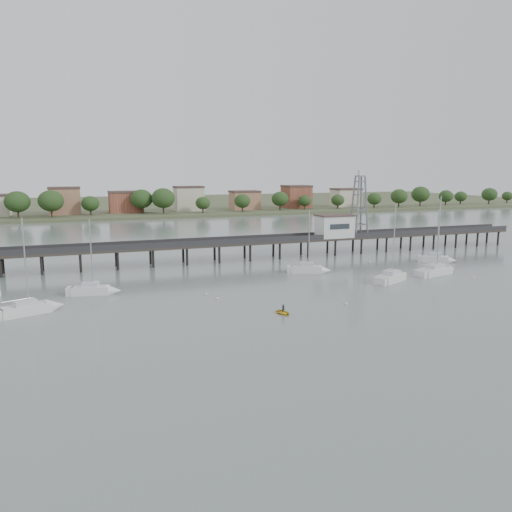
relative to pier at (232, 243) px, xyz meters
The scene contains 14 objects.
ground_plane 60.12m from the pier, 90.00° to the right, with size 500.00×500.00×0.00m, color slate.
pier is the anchor object (origin of this frame).
pier_building 25.16m from the pier, ahead, with size 8.40×5.40×5.30m.
lattice_tower 32.34m from the pier, ahead, with size 3.20×3.20×15.50m.
sailboat_e 44.80m from the pier, 22.47° to the right, with size 7.17×5.72×12.00m.
sailboat_d 42.82m from the pier, 39.19° to the right, with size 9.96×4.96×15.68m.
sailboat_a 47.72m from the pier, 142.31° to the right, with size 8.79×5.45×13.98m.
sailboat_b 36.11m from the pier, 143.88° to the right, with size 7.92×3.77×12.65m.
sailboat_c 36.13m from the pier, 53.40° to the right, with size 9.03×6.24×14.50m.
sailboat_f 20.94m from the pier, 59.42° to the right, with size 7.94×5.03×12.74m.
yellow_dinghy 42.09m from the pier, 97.95° to the right, with size 1.90×0.55×2.66m, color gold.
dinghy_occupant 42.09m from the pier, 97.95° to the right, with size 0.41×1.13×0.27m, color black.
mooring_buoys 30.90m from the pier, 76.49° to the right, with size 92.31×28.51×0.39m.
far_shore 179.60m from the pier, 89.89° to the left, with size 500.00×170.00×10.40m.
Camera 1 is at (-32.13, -42.28, 19.42)m, focal length 35.00 mm.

